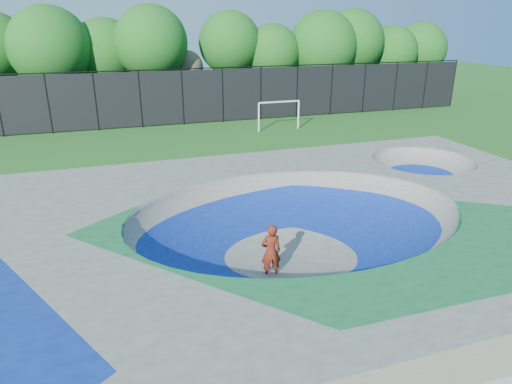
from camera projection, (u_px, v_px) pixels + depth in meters
ground at (296, 252)px, 15.12m from camera, size 120.00×120.00×0.00m
skate_deck at (297, 231)px, 14.86m from camera, size 22.00×14.00×1.50m
skater at (271, 252)px, 13.32m from camera, size 0.64×0.44×1.71m
skateboard at (271, 276)px, 13.62m from camera, size 0.81×0.34×0.05m
soccer_goal at (279, 110)px, 31.55m from camera, size 3.07×0.12×2.03m
fence at (183, 96)px, 33.03m from camera, size 48.09×0.09×4.04m
treeline at (186, 49)px, 36.72m from camera, size 53.45×7.60×8.45m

